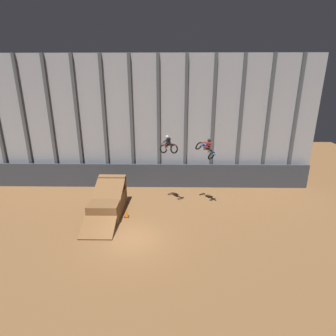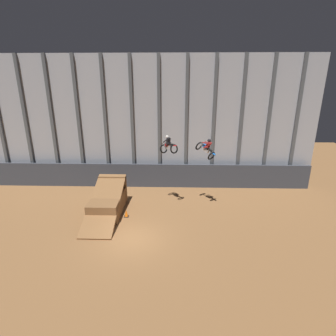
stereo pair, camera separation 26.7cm
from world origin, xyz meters
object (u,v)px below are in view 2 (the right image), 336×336
(rider_bike_left_air, at_px, (168,146))
(traffic_cone_near_ramp, at_px, (126,213))
(dirt_ramp, at_px, (108,201))
(rider_bike_right_air, at_px, (206,148))

(rider_bike_left_air, xyz_separation_m, traffic_cone_near_ramp, (-3.18, -2.19, -4.79))
(rider_bike_left_air, bearing_deg, traffic_cone_near_ramp, 176.45)
(dirt_ramp, bearing_deg, traffic_cone_near_ramp, -29.82)
(rider_bike_left_air, distance_m, rider_bike_right_air, 2.95)
(rider_bike_left_air, relative_size, traffic_cone_near_ramp, 2.98)
(rider_bike_left_air, xyz_separation_m, rider_bike_right_air, (2.94, -0.19, -0.14))
(traffic_cone_near_ramp, bearing_deg, dirt_ramp, 150.18)
(dirt_ramp, height_order, traffic_cone_near_ramp, dirt_ramp)
(rider_bike_right_air, relative_size, traffic_cone_near_ramp, 2.96)
(dirt_ramp, relative_size, traffic_cone_near_ramp, 10.58)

